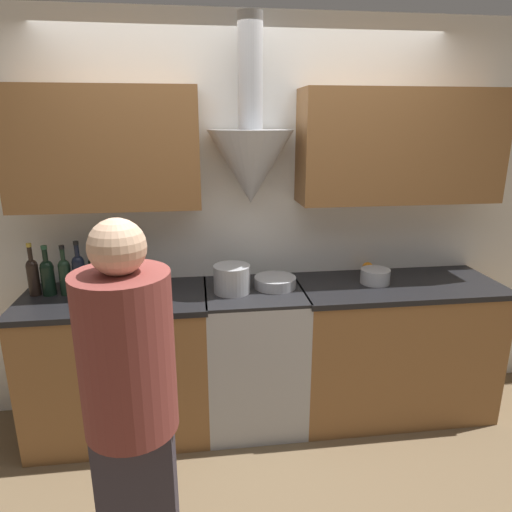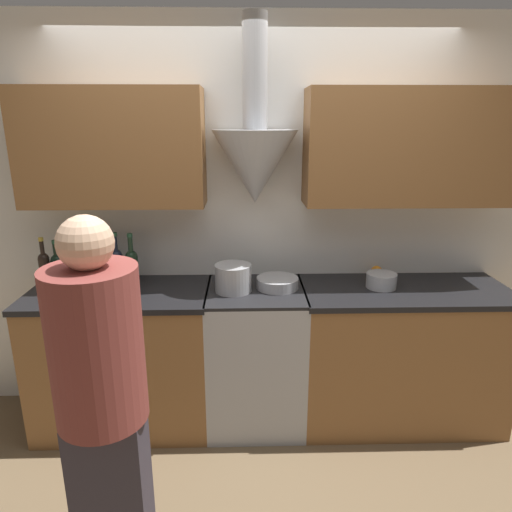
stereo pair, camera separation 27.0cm
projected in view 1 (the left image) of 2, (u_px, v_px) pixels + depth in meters
The scene contains 17 objects.
ground_plane at pixel (261, 449), 2.83m from camera, with size 12.00×12.00×0.00m, color brown.
wall_back at pixel (254, 199), 2.98m from camera, with size 8.40×0.53×2.60m.
counter_left at pixel (120, 365), 2.90m from camera, with size 1.13×0.62×0.94m.
counter_right at pixel (392, 347), 3.13m from camera, with size 1.32×0.62×0.94m.
stove_range at pixel (254, 355), 3.01m from camera, with size 0.62×0.60×0.94m.
wine_bottle_0 at pixel (33, 275), 2.75m from camera, with size 0.07×0.07×0.33m.
wine_bottle_1 at pixel (48, 275), 2.76m from camera, with size 0.08×0.08×0.31m.
wine_bottle_2 at pixel (65, 275), 2.76m from camera, with size 0.07×0.07×0.31m.
wine_bottle_3 at pixel (79, 273), 2.76m from camera, with size 0.07×0.07×0.34m.
wine_bottle_4 at pixel (96, 271), 2.78m from camera, with size 0.08×0.08×0.34m.
wine_bottle_5 at pixel (111, 270), 2.78m from camera, with size 0.08×0.08×0.36m.
wine_bottle_6 at pixel (127, 270), 2.81m from camera, with size 0.08×0.08×0.35m.
stock_pot at pixel (232, 279), 2.81m from camera, with size 0.23×0.23×0.17m.
mixing_bowl at pixel (275, 282), 2.91m from camera, with size 0.27×0.27×0.07m.
orange_fruit at pixel (368, 268), 3.18m from camera, with size 0.08×0.08×0.08m.
saucepan at pixel (375, 276), 2.98m from camera, with size 0.19×0.19×0.09m.
person_foreground_left at pixel (133, 420), 1.64m from camera, with size 0.33×0.33×1.66m.
Camera 1 is at (-0.34, -2.35, 1.95)m, focal length 32.00 mm.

